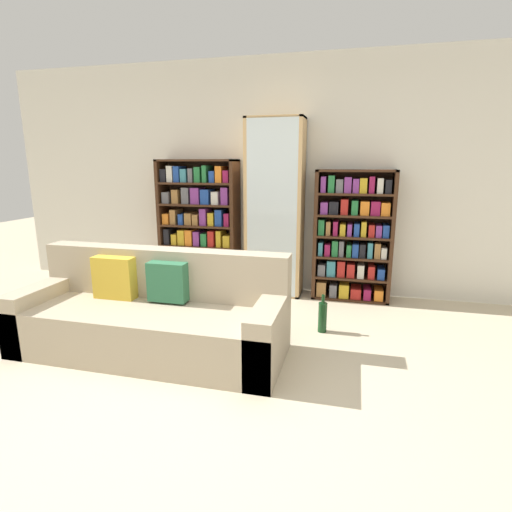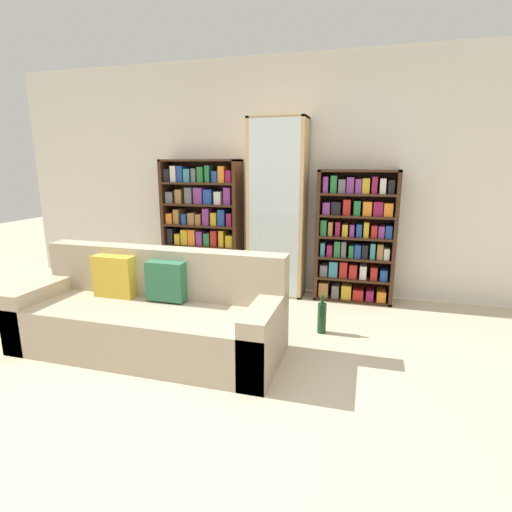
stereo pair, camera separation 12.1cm
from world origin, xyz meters
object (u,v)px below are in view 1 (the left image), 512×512
at_px(bookshelf_left, 199,227).
at_px(display_cabinet, 275,210).
at_px(wine_bottle, 323,317).
at_px(bookshelf_right, 352,237).
at_px(couch, 152,317).

distance_m(bookshelf_left, display_cabinet, 0.98).
height_order(bookshelf_left, wine_bottle, bookshelf_left).
xyz_separation_m(display_cabinet, bookshelf_right, (0.88, 0.02, -0.28)).
bearing_deg(bookshelf_left, bookshelf_right, 0.01).
height_order(couch, display_cabinet, display_cabinet).
xyz_separation_m(couch, display_cabinet, (0.67, 1.73, 0.71)).
bearing_deg(display_cabinet, wine_bottle, -57.12).
xyz_separation_m(display_cabinet, wine_bottle, (0.66, -1.02, -0.85)).
distance_m(bookshelf_left, bookshelf_right, 1.83).
bearing_deg(wine_bottle, bookshelf_left, 147.13).
xyz_separation_m(bookshelf_left, bookshelf_right, (1.83, 0.00, -0.04)).
distance_m(display_cabinet, bookshelf_right, 0.93).
distance_m(bookshelf_left, wine_bottle, 2.01).
bearing_deg(couch, wine_bottle, 27.75).
bearing_deg(bookshelf_right, couch, -131.80).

